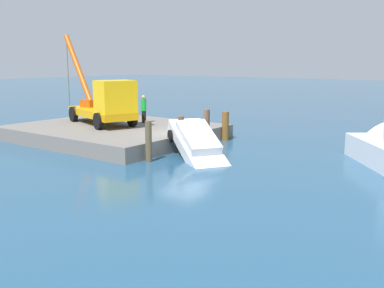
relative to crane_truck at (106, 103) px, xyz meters
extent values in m
plane|color=navy|center=(6.03, 0.23, -2.22)|extent=(200.00, 200.00, 0.00)
cube|color=slate|center=(0.46, 0.23, -1.80)|extent=(11.57, 9.69, 0.83)
cube|color=orange|center=(-0.71, 0.26, -0.66)|extent=(6.55, 4.12, 0.45)
cube|color=yellow|center=(1.38, -0.48, 0.52)|extent=(2.33, 2.57, 1.91)
cylinder|color=black|center=(1.69, 0.58, -0.89)|extent=(1.04, 0.61, 1.00)
cylinder|color=black|center=(0.96, -1.50, -0.89)|extent=(1.04, 0.61, 1.00)
cylinder|color=black|center=(-2.38, 2.01, -0.89)|extent=(1.04, 0.61, 1.00)
cylinder|color=black|center=(-3.11, -0.07, -0.89)|extent=(1.04, 0.61, 1.00)
cylinder|color=#BF4C0C|center=(-4.22, 1.39, 2.16)|extent=(3.89, 1.47, 4.63)
cube|color=#BF4C0C|center=(-2.46, 0.87, -0.19)|extent=(1.00, 1.00, 0.50)
cylinder|color=#4C4C19|center=(-5.98, 1.91, 1.73)|extent=(0.04, 0.04, 5.27)
cylinder|color=black|center=(1.13, 2.25, -1.00)|extent=(0.28, 0.28, 0.79)
cylinder|color=green|center=(1.13, 2.25, -0.21)|extent=(0.34, 0.34, 0.79)
sphere|color=tan|center=(1.13, 2.25, 0.30)|extent=(0.23, 0.23, 0.23)
cube|color=silver|center=(8.16, -1.41, -1.67)|extent=(4.81, 4.00, 2.41)
cube|color=silver|center=(8.14, -1.40, -1.11)|extent=(3.05, 2.75, 1.46)
cylinder|color=black|center=(9.83, -1.43, -2.59)|extent=(0.83, 0.64, 0.84)
cylinder|color=black|center=(8.85, -2.93, -2.59)|extent=(0.83, 0.64, 0.84)
cylinder|color=black|center=(7.28, 0.23, -1.26)|extent=(0.83, 0.64, 0.84)
cylinder|color=black|center=(6.30, -1.27, -1.26)|extent=(0.83, 0.64, 0.84)
cone|color=white|center=(15.06, 5.24, -2.01)|extent=(4.75, 4.69, 3.54)
cylinder|color=brown|center=(6.60, -3.37, -1.22)|extent=(0.32, 0.32, 2.00)
cylinder|color=brown|center=(6.66, -0.89, -1.23)|extent=(0.31, 0.31, 1.99)
cylinder|color=brown|center=(6.51, 1.70, -1.17)|extent=(0.36, 0.36, 2.11)
cylinder|color=brown|center=(6.44, 3.82, -1.33)|extent=(0.42, 0.42, 1.78)
camera|label=1|loc=(20.72, -18.93, 2.59)|focal=41.24mm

